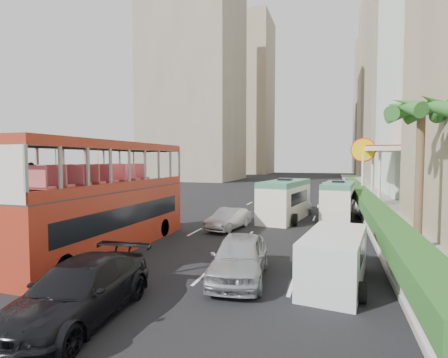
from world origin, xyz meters
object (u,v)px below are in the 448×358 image
at_px(car_silver_lane_a, 229,229).
at_px(shell_station, 398,175).
at_px(panel_van_near, 334,259).
at_px(panel_van_far, 335,193).
at_px(minibus_near, 285,200).
at_px(van_asset, 294,211).
at_px(car_silver_lane_b, 239,279).
at_px(palm_tree, 419,178).
at_px(minibus_far, 338,200).
at_px(car_black, 80,320).
at_px(double_decker_bus, 106,196).

distance_m(car_silver_lane_a, shell_station, 20.66).
bearing_deg(panel_van_near, panel_van_far, 97.69).
bearing_deg(minibus_near, van_asset, 96.37).
xyz_separation_m(car_silver_lane_b, palm_tree, (6.87, 5.92, 3.38)).
bearing_deg(van_asset, car_silver_lane_a, -120.07).
height_order(van_asset, minibus_far, minibus_far).
xyz_separation_m(car_silver_lane_b, panel_van_near, (3.22, 0.45, 0.88)).
xyz_separation_m(car_silver_lane_a, car_black, (-0.34, -12.64, 0.00)).
xyz_separation_m(van_asset, shell_station, (8.92, 7.93, 2.75)).
distance_m(double_decker_bus, panel_van_far, 24.04).
relative_size(panel_van_far, shell_station, 0.59).
height_order(minibus_near, panel_van_near, minibus_near).
distance_m(car_black, minibus_near, 17.44).
bearing_deg(minibus_near, panel_van_near, -65.51).
distance_m(car_silver_lane_b, panel_van_far, 23.86).
relative_size(car_silver_lane_a, panel_van_near, 0.88).
height_order(panel_van_far, shell_station, shell_station).
relative_size(car_black, van_asset, 1.06).
height_order(palm_tree, shell_station, palm_tree).
relative_size(car_silver_lane_b, panel_van_far, 0.97).
bearing_deg(shell_station, car_silver_lane_a, -125.72).
distance_m(van_asset, palm_tree, 13.38).
bearing_deg(van_asset, panel_van_near, -90.32).
height_order(car_black, minibus_far, minibus_far).
bearing_deg(panel_van_far, double_decker_bus, -122.37).
relative_size(panel_van_near, shell_station, 0.55).
height_order(car_silver_lane_b, shell_station, shell_station).
distance_m(minibus_far, palm_tree, 9.50).
bearing_deg(minibus_far, panel_van_near, -85.82).
height_order(car_silver_lane_b, panel_van_far, panel_van_far).
xyz_separation_m(double_decker_bus, panel_van_far, (10.25, 21.68, -1.59)).
xyz_separation_m(car_black, minibus_far, (6.74, 18.90, 1.29)).
distance_m(car_silver_lane_b, minibus_far, 15.02).
bearing_deg(car_silver_lane_a, car_black, -80.70).
height_order(double_decker_bus, car_silver_lane_a, double_decker_bus).
distance_m(double_decker_bus, palm_tree, 14.39).
bearing_deg(panel_van_near, palm_tree, 64.26).
distance_m(car_silver_lane_a, palm_tree, 10.59).
height_order(double_decker_bus, panel_van_near, double_decker_bus).
relative_size(car_black, shell_station, 0.66).
distance_m(van_asset, panel_van_far, 7.40).
height_order(van_asset, minibus_near, minibus_near).
relative_size(panel_van_far, palm_tree, 0.73).
relative_size(double_decker_bus, palm_tree, 1.72).
distance_m(minibus_near, shell_station, 15.29).
relative_size(car_silver_lane_a, minibus_near, 0.62).
bearing_deg(panel_van_far, car_black, -110.25).
height_order(panel_van_near, panel_van_far, panel_van_far).
bearing_deg(minibus_near, shell_station, 62.52).
height_order(double_decker_bus, minibus_near, double_decker_bus).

